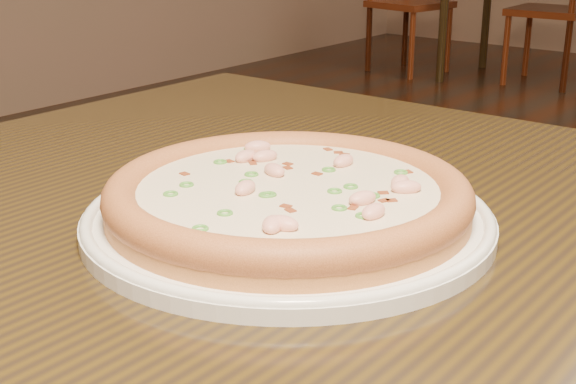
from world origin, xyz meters
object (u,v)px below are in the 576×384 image
Objects in this scene: chair_b at (560,10)px; plate at (288,217)px; chair_a at (404,2)px; pizza at (288,195)px; hero_table at (444,358)px.

plate is at bearing -72.68° from chair_b.
plate is 4.71m from chair_a.
chair_b is (-1.33, 4.27, -0.32)m from plate.
plate is 0.02m from pizza.
plate reaches higher than hero_table.
chair_a is (-2.41, 4.05, -0.21)m from hero_table.
pizza reaches higher than hero_table.
plate is (-0.12, -0.05, 0.11)m from hero_table.
chair_a is (-2.29, 4.10, -0.34)m from pizza.
pizza reaches higher than plate.
chair_a is at bearing 120.68° from hero_table.
chair_b is (-1.33, 4.27, -0.34)m from pizza.
chair_a and chair_b have the same top height.
plate is 0.34× the size of chair_b.
chair_a is at bearing 119.11° from pizza.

